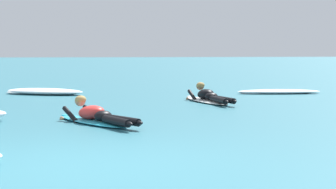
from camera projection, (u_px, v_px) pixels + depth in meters
ground_plane at (90, 95)px, 16.82m from camera, size 120.00×120.00×0.00m
surfer_near at (95, 116)px, 10.65m from camera, size 1.69×2.40×0.53m
surfer_far at (208, 97)px, 14.71m from camera, size 1.07×2.71×0.54m
whitewater_front at (279, 92)px, 17.39m from camera, size 2.58×0.80×0.14m
whitewater_back at (45, 92)px, 17.12m from camera, size 2.62×1.79×0.19m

